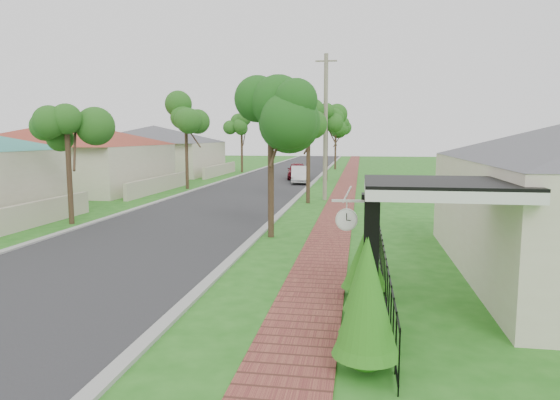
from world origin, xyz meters
The scene contains 16 objects.
ground centered at (0.00, 0.00, 0.00)m, with size 160.00×160.00×0.00m, color #236718.
road centered at (-3.00, 20.00, 0.00)m, with size 7.00×120.00×0.02m, color #28282B.
kerb_right centered at (0.65, 20.00, 0.00)m, with size 0.30×120.00×0.10m, color #9E9E99.
kerb_left centered at (-6.65, 20.00, 0.00)m, with size 0.30×120.00×0.10m, color #9E9E99.
sidewalk centered at (3.25, 20.00, 0.00)m, with size 1.50×120.00×0.03m, color #944C3B.
porch_post centered at (4.55, -1.00, 1.12)m, with size 0.48×0.48×2.52m.
picket_fence centered at (4.90, 0.00, 0.53)m, with size 0.03×8.02×1.00m.
street_trees centered at (-2.87, 26.84, 4.54)m, with size 10.70×37.65×5.89m.
hedge_row centered at (4.45, -1.76, 0.91)m, with size 0.92×4.65×2.21m.
far_house_red centered at (-14.97, 20.00, 2.34)m, with size 15.56×15.56×4.60m.
far_house_grey centered at (-14.97, 34.00, 2.34)m, with size 15.56×15.56×4.60m.
parked_car_red centered at (-1.00, 30.96, 0.69)m, with size 1.64×4.08×1.39m, color maroon.
parked_car_white centered at (-0.30, 27.23, 0.65)m, with size 1.37×3.94×1.30m, color white.
near_tree centered at (1.16, 6.65, 4.49)m, with size 2.19×2.19×5.63m.
utility_pole centered at (2.30, 17.42, 4.11)m, with size 1.20×0.24×8.11m.
station_clock centered at (4.06, -0.60, 1.95)m, with size 0.75×0.13×0.64m.
Camera 1 is at (4.33, -10.74, 3.62)m, focal length 32.00 mm.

